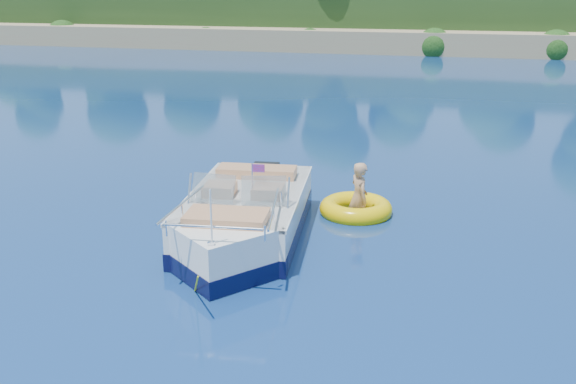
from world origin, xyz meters
name	(u,v)px	position (x,y,z in m)	size (l,w,h in m)	color
ground	(261,256)	(0.00, 0.00, 0.00)	(160.00, 160.00, 0.00)	#0B244D
shoreline	(434,19)	(0.00, 63.77, 0.98)	(170.00, 59.00, 6.00)	tan
motorboat	(243,222)	(-0.52, 0.57, 0.37)	(2.48, 5.73, 1.91)	white
tow_tube	(356,209)	(1.25, 2.57, 0.10)	(1.85, 1.85, 0.40)	#FFCC04
boy	(358,214)	(1.30, 2.56, 0.00)	(0.58, 0.38, 1.58)	tan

